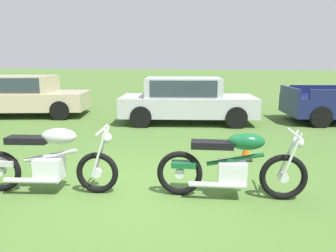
# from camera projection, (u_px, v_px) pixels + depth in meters

# --- Properties ---
(ground_plane) EXTENTS (120.00, 120.00, 0.00)m
(ground_plane) POSITION_uv_depth(u_px,v_px,m) (139.00, 190.00, 4.89)
(ground_plane) COLOR #476B2D
(motorcycle_silver) EXTENTS (2.12, 0.68, 1.02)m
(motorcycle_silver) POSITION_uv_depth(u_px,v_px,m) (49.00, 161.00, 4.74)
(motorcycle_silver) COLOR black
(motorcycle_silver) RESTS_ON ground
(motorcycle_green) EXTENTS (2.16, 0.64, 1.02)m
(motorcycle_green) POSITION_uv_depth(u_px,v_px,m) (233.00, 165.00, 4.56)
(motorcycle_green) COLOR black
(motorcycle_green) RESTS_ON ground
(car_beige) EXTENTS (4.68, 2.63, 1.43)m
(car_beige) POSITION_uv_depth(u_px,v_px,m) (22.00, 94.00, 11.24)
(car_beige) COLOR #BCAD8C
(car_beige) RESTS_ON ground
(car_silver) EXTENTS (4.38, 2.20, 1.43)m
(car_silver) POSITION_uv_depth(u_px,v_px,m) (186.00, 98.00, 10.01)
(car_silver) COLOR #B2B5BA
(car_silver) RESTS_ON ground
(traffic_cone) EXTENTS (0.25, 0.25, 0.52)m
(traffic_cone) POSITION_uv_depth(u_px,v_px,m) (246.00, 149.00, 6.34)
(traffic_cone) COLOR #EA590F
(traffic_cone) RESTS_ON ground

